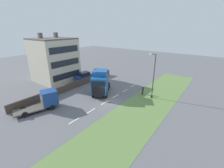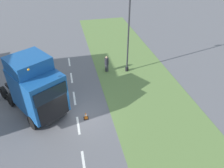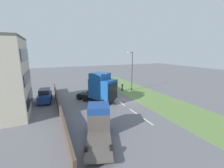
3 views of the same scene
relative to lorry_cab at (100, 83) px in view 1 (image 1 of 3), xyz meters
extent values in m
plane|color=slate|center=(-2.60, 1.13, -2.31)|extent=(120.00, 120.00, 0.00)
cube|color=#607F42|center=(-8.60, 1.13, -2.30)|extent=(7.00, 44.00, 0.01)
cube|color=white|center=(-2.60, -7.57, -2.31)|extent=(0.16, 1.80, 0.00)
cube|color=white|center=(-2.60, -4.37, -2.31)|extent=(0.16, 1.80, 0.00)
cube|color=white|center=(-2.60, -1.17, -2.31)|extent=(0.16, 1.80, 0.00)
cube|color=white|center=(-2.60, 2.03, -2.31)|extent=(0.16, 1.80, 0.00)
cube|color=white|center=(-2.60, 5.23, -2.31)|extent=(0.16, 1.80, 0.00)
cube|color=white|center=(-2.60, 8.43, -2.31)|extent=(0.16, 1.80, 0.00)
cube|color=#4C3D33|center=(6.40, 1.13, -1.62)|extent=(0.25, 24.00, 1.37)
cube|color=beige|center=(13.89, -0.36, 2.32)|extent=(8.03, 8.16, 9.25)
cube|color=#1E232D|center=(9.83, -0.36, -0.46)|extent=(0.08, 6.94, 1.30)
cube|color=#1E232D|center=(9.83, -0.36, 2.32)|extent=(0.08, 6.94, 1.30)
cube|color=#1E232D|center=(9.83, -0.36, 5.09)|extent=(0.08, 6.94, 1.30)
cube|color=#56514C|center=(13.89, -0.36, 7.09)|extent=(8.03, 8.16, 0.30)
cube|color=#56514C|center=(14.69, 1.68, 7.79)|extent=(0.70, 0.70, 1.10)
cube|color=#56514C|center=(14.69, -2.00, 7.79)|extent=(0.70, 0.70, 1.10)
cube|color=black|center=(0.65, -1.05, -1.64)|extent=(4.77, 6.47, 0.24)
cube|color=#195199|center=(-0.15, 0.24, -0.07)|extent=(4.16, 4.51, 2.91)
cube|color=black|center=(-1.14, 1.83, -0.71)|extent=(1.90, 1.22, 1.63)
cube|color=black|center=(-1.14, 1.83, 0.57)|extent=(2.01, 1.29, 0.93)
cube|color=#195199|center=(0.15, -0.24, 1.84)|extent=(3.36, 3.35, 0.90)
sphere|color=orange|center=(-0.13, 1.56, 2.36)|extent=(0.14, 0.14, 0.14)
cylinder|color=black|center=(1.46, -2.33, -1.46)|extent=(1.96, 1.96, 0.12)
cylinder|color=black|center=(-1.61, 0.32, -1.79)|extent=(0.82, 1.05, 1.04)
cylinder|color=black|center=(0.42, 1.58, -1.79)|extent=(0.82, 1.05, 1.04)
cylinder|color=black|center=(0.26, -2.68, -1.79)|extent=(0.82, 1.05, 1.04)
cylinder|color=black|center=(2.29, -1.42, -1.79)|extent=(0.82, 1.05, 1.04)
cylinder|color=black|center=(0.98, -3.82, -1.79)|extent=(0.82, 1.05, 1.04)
cylinder|color=black|center=(3.01, -2.56, -1.79)|extent=(0.82, 1.05, 1.04)
cube|color=navy|center=(3.19, 8.13, -0.63)|extent=(2.63, 2.67, 2.20)
cube|color=black|center=(2.84, 7.11, -0.19)|extent=(1.72, 0.62, 0.79)
cube|color=#4C4742|center=(4.17, 10.99, -1.82)|extent=(3.22, 4.39, 0.18)
cube|color=#4C4742|center=(3.55, 9.18, -0.96)|extent=(1.98, 0.76, 1.54)
cylinder|color=black|center=(4.09, 7.82, -1.91)|extent=(0.49, 0.83, 0.80)
cylinder|color=black|center=(2.29, 8.44, -1.91)|extent=(0.49, 0.83, 0.80)
cylinder|color=black|center=(5.26, 11.26, -1.91)|extent=(0.49, 0.83, 0.80)
cylinder|color=black|center=(3.47, 11.87, -1.91)|extent=(0.49, 0.83, 0.80)
cube|color=navy|center=(8.12, -3.64, -1.49)|extent=(2.15, 4.38, 1.09)
cube|color=black|center=(8.12, -3.74, -0.58)|extent=(1.72, 2.46, 0.73)
cylinder|color=black|center=(7.41, -2.19, -1.99)|extent=(0.26, 0.66, 0.64)
cylinder|color=black|center=(9.09, -2.34, -1.99)|extent=(0.26, 0.66, 0.64)
cylinder|color=black|center=(7.16, -4.93, -1.99)|extent=(0.26, 0.66, 0.64)
cylinder|color=black|center=(8.84, -5.08, -1.99)|extent=(0.26, 0.66, 0.64)
cylinder|color=black|center=(-8.07, -4.42, -2.11)|extent=(0.32, 0.32, 0.40)
cylinder|color=#2D2D33|center=(-8.07, -4.42, 1.54)|extent=(0.15, 0.15, 7.70)
cylinder|color=#2D2D33|center=(-7.62, -4.42, 5.29)|extent=(0.90, 0.10, 0.10)
cube|color=silver|center=(-7.17, -4.42, 5.29)|extent=(0.44, 0.20, 0.16)
cylinder|color=#333338|center=(-6.11, -4.81, -1.91)|extent=(0.34, 0.34, 0.80)
cylinder|color=#26262D|center=(-6.11, -4.81, -1.19)|extent=(0.39, 0.39, 0.63)
sphere|color=tan|center=(-6.11, -4.81, -0.77)|extent=(0.22, 0.22, 0.22)
cube|color=black|center=(-3.23, 1.45, -2.29)|extent=(0.36, 0.36, 0.03)
cone|color=orange|center=(-3.23, 1.45, -2.00)|extent=(0.28, 0.28, 0.55)
cylinder|color=white|center=(-3.23, 1.45, -1.98)|extent=(0.17, 0.17, 0.07)
camera|label=1|loc=(-16.68, 19.00, 9.22)|focal=24.00mm
camera|label=2|loc=(-2.44, 13.42, 8.93)|focal=35.00mm
camera|label=3|loc=(7.46, 21.17, 5.50)|focal=24.00mm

